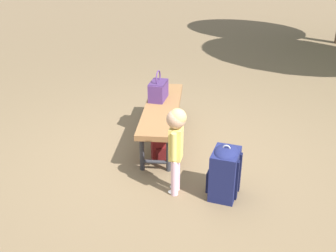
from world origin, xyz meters
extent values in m
plane|color=brown|center=(0.00, 0.00, 0.00)|extent=(40.00, 40.00, 0.00)
cube|color=brown|center=(-0.47, -0.05, 0.42)|extent=(1.65, 0.69, 0.06)
cylinder|color=#2D2D33|center=(0.24, -0.04, 0.20)|extent=(0.05, 0.05, 0.39)
cylinder|color=#2D2D33|center=(0.19, -0.32, 0.20)|extent=(0.05, 0.05, 0.39)
cylinder|color=#2D2D33|center=(-1.13, 0.22, 0.20)|extent=(0.05, 0.05, 0.39)
cylinder|color=#2D2D33|center=(-1.19, -0.05, 0.20)|extent=(0.05, 0.05, 0.39)
cylinder|color=#2D2D33|center=(0.21, -0.18, 0.10)|extent=(0.09, 0.28, 0.04)
cylinder|color=#2D2D33|center=(-1.16, 0.08, 0.10)|extent=(0.09, 0.28, 0.04)
cube|color=#4C2D66|center=(-0.70, -0.07, 0.56)|extent=(0.36, 0.27, 0.22)
cube|color=#39224C|center=(-0.70, -0.07, 0.67)|extent=(0.33, 0.27, 0.02)
torus|color=#4C2D66|center=(-0.70, -0.07, 0.72)|extent=(0.19, 0.08, 0.20)
cylinder|color=#E5B2C6|center=(0.68, -0.03, 0.19)|extent=(0.07, 0.07, 0.37)
cylinder|color=#E5B2C6|center=(0.59, 0.00, 0.19)|extent=(0.07, 0.07, 0.37)
ellipsoid|color=white|center=(0.67, -0.05, 0.02)|extent=(0.08, 0.10, 0.04)
ellipsoid|color=white|center=(0.59, -0.02, 0.02)|extent=(0.08, 0.10, 0.04)
cube|color=#E5CC66|center=(0.63, -0.01, 0.53)|extent=(0.17, 0.15, 0.32)
cylinder|color=#E5CC66|center=(0.72, -0.04, 0.55)|extent=(0.05, 0.05, 0.27)
cylinder|color=#E5CC66|center=(0.55, 0.02, 0.55)|extent=(0.05, 0.05, 0.27)
sphere|color=tan|center=(0.63, -0.01, 0.78)|extent=(0.18, 0.18, 0.18)
sphere|color=tan|center=(0.64, 0.00, 0.80)|extent=(0.16, 0.16, 0.16)
cube|color=#191E4C|center=(0.73, 0.44, 0.24)|extent=(0.39, 0.35, 0.47)
ellipsoid|color=#191E4C|center=(0.73, 0.44, 0.46)|extent=(0.37, 0.33, 0.11)
cube|color=black|center=(0.67, 0.32, 0.17)|extent=(0.22, 0.12, 0.21)
cube|color=black|center=(0.85, 0.53, 0.24)|extent=(0.06, 0.04, 0.40)
cube|color=black|center=(0.72, 0.59, 0.24)|extent=(0.06, 0.04, 0.40)
torus|color=#B2B2B7|center=(0.73, 0.44, 0.51)|extent=(0.04, 0.08, 0.08)
cube|color=maroon|center=(0.00, -0.09, 0.16)|extent=(0.17, 0.23, 0.32)
ellipsoid|color=maroon|center=(0.00, -0.09, 0.32)|extent=(0.17, 0.22, 0.07)
cube|color=#4A1010|center=(0.09, -0.09, 0.11)|extent=(0.03, 0.16, 0.15)
cube|color=#4A1010|center=(-0.09, -0.05, 0.16)|extent=(0.02, 0.04, 0.27)
cube|color=#4A1010|center=(-0.09, -0.15, 0.16)|extent=(0.02, 0.04, 0.27)
torus|color=#B2B2B7|center=(0.00, -0.09, 0.34)|extent=(0.05, 0.01, 0.05)
camera|label=1|loc=(3.80, -0.40, 2.23)|focal=42.05mm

